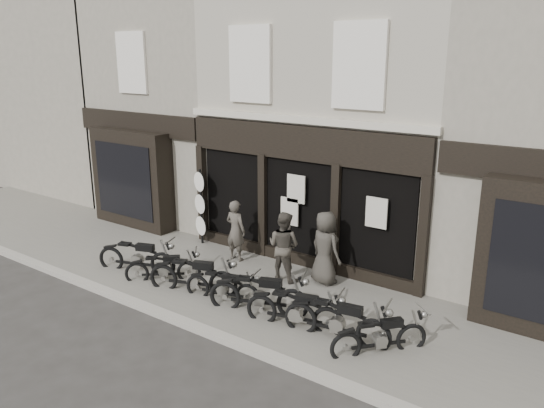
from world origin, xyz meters
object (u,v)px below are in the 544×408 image
Objects in this scene: man_left at (236,230)px; man_centre at (284,246)px; motorcycle_6 at (338,324)px; motorcycle_0 at (138,260)px; man_right at (325,248)px; motorcycle_2 at (194,279)px; advert_sign_post at (201,210)px; motorcycle_4 at (260,297)px; motorcycle_3 at (223,289)px; motorcycle_1 at (164,270)px; motorcycle_7 at (380,340)px; motorcycle_5 at (296,313)px.

man_left is 0.96× the size of man_centre.
man_centre is (-2.54, 1.79, 0.58)m from motorcycle_6.
motorcycle_0 is 1.14× the size of man_right.
motorcycle_2 is 3.47m from advert_sign_post.
motorcycle_4 is at bearing 97.15° from man_right.
motorcycle_6 is (3.03, -0.01, 0.06)m from motorcycle_3.
motorcycle_4 is 1.92m from man_centre.
man_right reaches higher than motorcycle_4.
motorcycle_0 is 6.00m from motorcycle_6.
advert_sign_post reaches higher than man_left.
advert_sign_post is (-1.07, 2.55, 0.81)m from motorcycle_1.
advert_sign_post is (-3.03, 2.53, 0.81)m from motorcycle_3.
motorcycle_6 is 4.89m from man_left.
motorcycle_7 is at bearing -20.33° from motorcycle_0.
man_right reaches higher than motorcycle_3.
motorcycle_5 is 1.26× the size of man_left.
motorcycle_6 is 1.37× the size of motorcycle_7.
man_right is (2.32, 2.26, 0.62)m from motorcycle_2.
motorcycle_1 is at bearing 130.94° from motorcycle_7.
motorcycle_4 is at bearing -19.86° from motorcycle_0.
motorcycle_4 is 1.22× the size of man_centre.
man_left is (-4.37, 2.12, 0.55)m from motorcycle_6.
motorcycle_3 is at bearing 72.65° from man_centre.
motorcycle_0 is 0.97× the size of motorcycle_4.
motorcycle_0 is 3.94m from man_centre.
motorcycle_3 reaches higher than motorcycle_1.
motorcycle_3 is at bearing -21.95° from advert_sign_post.
motorcycle_6 is 1.32× the size of man_left.
man_left is at bearing 133.56° from motorcycle_5.
motorcycle_5 is 4.10m from man_left.
motorcycle_2 is (2.10, -0.06, 0.01)m from motorcycle_0.
motorcycle_4 is at bearing 169.49° from motorcycle_6.
man_left is 0.71× the size of advert_sign_post.
motorcycle_0 reaches higher than motorcycle_1.
motorcycle_7 is 0.68× the size of advert_sign_post.
motorcycle_0 is 0.98× the size of motorcycle_2.
man_centre is 3.61m from advert_sign_post.
man_right is at bearing 23.55° from motorcycle_2.
motorcycle_6 is at bearing -40.51° from motorcycle_1.
motorcycle_5 is 0.89× the size of advert_sign_post.
motorcycle_4 is 0.90× the size of advert_sign_post.
motorcycle_4 is 2.28m from man_right.
motorcycle_4 is at bearing -11.52° from motorcycle_3.
motorcycle_7 is (3.95, 0.01, 0.01)m from motorcycle_3.
man_right reaches higher than motorcycle_7.
advert_sign_post reaches higher than motorcycle_6.
motorcycle_3 is 3.95m from motorcycle_7.
motorcycle_7 is at bearing -8.16° from motorcycle_6.
motorcycle_5 is at bearing -15.80° from motorcycle_3.
motorcycle_3 is at bearing 160.23° from motorcycle_4.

